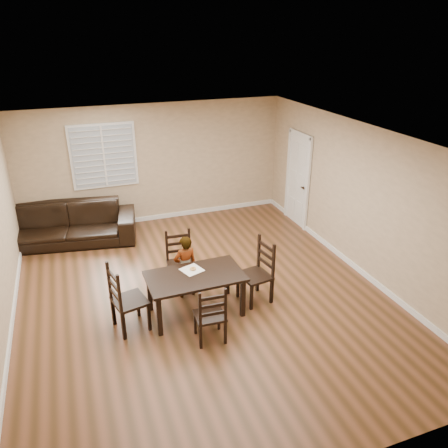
{
  "coord_description": "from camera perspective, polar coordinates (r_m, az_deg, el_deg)",
  "views": [
    {
      "loc": [
        -1.81,
        -6.02,
        4.19
      ],
      "look_at": [
        0.61,
        0.59,
        1.0
      ],
      "focal_mm": 35.0,
      "sensor_mm": 36.0,
      "label": 1
    }
  ],
  "objects": [
    {
      "name": "chair_far",
      "position": [
        6.31,
        -1.6,
        -12.3
      ],
      "size": [
        0.44,
        0.42,
        0.93
      ],
      "rotation": [
        0.0,
        0.0,
        3.08
      ],
      "color": "black",
      "rests_on": "ground"
    },
    {
      "name": "ground",
      "position": [
        7.55,
        -2.84,
        -9.33
      ],
      "size": [
        7.0,
        7.0,
        0.0
      ],
      "primitive_type": "plane",
      "color": "brown",
      "rests_on": "ground"
    },
    {
      "name": "room",
      "position": [
        6.89,
        -3.31,
        4.11
      ],
      "size": [
        6.04,
        7.04,
        2.72
      ],
      "color": "tan",
      "rests_on": "ground"
    },
    {
      "name": "chair_right",
      "position": [
        7.27,
        4.93,
        -6.3
      ],
      "size": [
        0.53,
        0.55,
        1.08
      ],
      "rotation": [
        0.0,
        0.0,
        -1.41
      ],
      "color": "black",
      "rests_on": "ground"
    },
    {
      "name": "dining_table",
      "position": [
        6.83,
        -3.79,
        -7.32
      ],
      "size": [
        1.5,
        0.86,
        0.7
      ],
      "rotation": [
        0.0,
        0.0,
        0.02
      ],
      "color": "black",
      "rests_on": "ground"
    },
    {
      "name": "donut",
      "position": [
        6.91,
        -4.09,
        -5.81
      ],
      "size": [
        0.1,
        0.1,
        0.04
      ],
      "color": "#BF8744",
      "rests_on": "napkin"
    },
    {
      "name": "chair_left",
      "position": [
        6.68,
        -13.3,
        -9.91
      ],
      "size": [
        0.56,
        0.58,
        1.1
      ],
      "rotation": [
        0.0,
        0.0,
        1.79
      ],
      "color": "black",
      "rests_on": "ground"
    },
    {
      "name": "sofa",
      "position": [
        9.73,
        -19.75,
        -0.03
      ],
      "size": [
        2.9,
        1.53,
        0.81
      ],
      "primitive_type": "imported",
      "rotation": [
        0.0,
        0.0,
        -0.17
      ],
      "color": "black",
      "rests_on": "ground"
    },
    {
      "name": "child",
      "position": [
        7.3,
        -5.05,
        -5.57
      ],
      "size": [
        0.44,
        0.32,
        1.11
      ],
      "primitive_type": "imported",
      "rotation": [
        0.0,
        0.0,
        3.29
      ],
      "color": "gray",
      "rests_on": "ground"
    },
    {
      "name": "napkin",
      "position": [
        6.92,
        -4.23,
        -5.99
      ],
      "size": [
        0.39,
        0.39,
        0.0
      ],
      "primitive_type": "cube",
      "rotation": [
        0.0,
        0.0,
        0.34
      ],
      "color": "beige",
      "rests_on": "dining_table"
    },
    {
      "name": "chair_near",
      "position": [
        7.7,
        -5.83,
        -4.7
      ],
      "size": [
        0.49,
        0.46,
        1.02
      ],
      "rotation": [
        0.0,
        0.0,
        -0.07
      ],
      "color": "black",
      "rests_on": "ground"
    }
  ]
}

